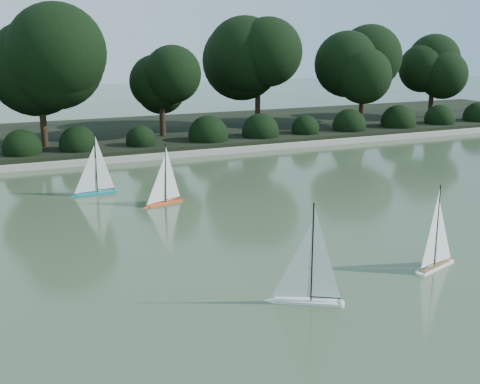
# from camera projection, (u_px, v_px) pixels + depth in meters

# --- Properties ---
(ground) EXTENTS (80.00, 80.00, 0.00)m
(ground) POSITION_uv_depth(u_px,v_px,m) (301.00, 251.00, 10.53)
(ground) COLOR #324428
(ground) RESTS_ON ground
(pond_coping) EXTENTS (40.00, 0.35, 0.18)m
(pond_coping) POSITION_uv_depth(u_px,v_px,m) (155.00, 156.00, 18.45)
(pond_coping) COLOR gray
(pond_coping) RESTS_ON ground
(far_bank) EXTENTS (40.00, 8.00, 0.30)m
(far_bank) POSITION_uv_depth(u_px,v_px,m) (124.00, 135.00, 21.97)
(far_bank) COLOR black
(far_bank) RESTS_ON ground
(tree_line) EXTENTS (26.31, 3.93, 4.39)m
(tree_line) POSITION_uv_depth(u_px,v_px,m) (167.00, 67.00, 20.46)
(tree_line) COLOR black
(tree_line) RESTS_ON ground
(shrub_hedge) EXTENTS (29.10, 1.10, 1.10)m
(shrub_hedge) POSITION_uv_depth(u_px,v_px,m) (147.00, 140.00, 19.16)
(shrub_hedge) COLOR black
(shrub_hedge) RESTS_ON ground
(sailboat_white_a) EXTENTS (1.05, 0.74, 1.57)m
(sailboat_white_a) POSITION_uv_depth(u_px,v_px,m) (302.00, 286.00, 8.40)
(sailboat_white_a) COLOR silver
(sailboat_white_a) RESTS_ON ground
(sailboat_white_b) EXTENTS (1.07, 0.48, 1.49)m
(sailboat_white_b) POSITION_uv_depth(u_px,v_px,m) (439.00, 254.00, 9.73)
(sailboat_white_b) COLOR white
(sailboat_white_b) RESTS_ON ground
(sailboat_orange) EXTENTS (1.06, 0.46, 1.46)m
(sailboat_orange) POSITION_uv_depth(u_px,v_px,m) (161.00, 195.00, 13.37)
(sailboat_orange) COLOR #DF5421
(sailboat_orange) RESTS_ON ground
(sailboat_teal) EXTENTS (1.14, 0.20, 1.56)m
(sailboat_teal) POSITION_uv_depth(u_px,v_px,m) (92.00, 185.00, 14.22)
(sailboat_teal) COLOR teal
(sailboat_teal) RESTS_ON ground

